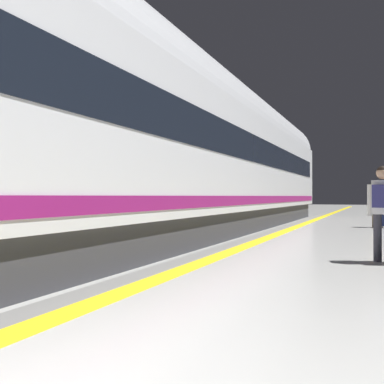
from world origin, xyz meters
TOP-DOWN VIEW (x-y plane):
  - safety_line_strip at (-0.98, 10.00)m, footprint 0.36×80.00m
  - tactile_edge_band at (-1.28, 10.00)m, footprint 0.56×80.00m
  - high_speed_train at (-3.03, 9.19)m, footprint 2.94×33.59m
  - passenger_near at (1.80, 8.96)m, footprint 0.50×0.36m
  - passenger_far at (1.68, 17.66)m, footprint 0.50×0.33m

SIDE VIEW (x-z plane):
  - tactile_edge_band at x=-1.28m, z-range 0.00..0.01m
  - safety_line_strip at x=-0.98m, z-range 0.00..0.01m
  - passenger_far at x=1.68m, z-range 0.15..1.76m
  - passenger_near at x=1.80m, z-range 0.15..1.78m
  - high_speed_train at x=-3.03m, z-range 0.02..4.99m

